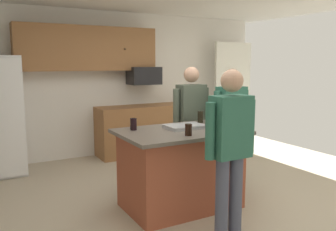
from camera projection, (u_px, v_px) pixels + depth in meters
name	position (u px, v px, depth m)	size (l,w,h in m)	color
floor	(188.00, 204.00, 4.23)	(7.04, 7.04, 0.00)	#B7A88E
back_wall	(107.00, 84.00, 6.46)	(6.40, 0.10, 2.60)	white
french_door_window_panel	(232.00, 91.00, 7.39)	(0.90, 0.06, 2.00)	white
cabinet_run_upper	(88.00, 49.00, 6.00)	(2.40, 0.38, 0.75)	#936038
cabinet_run_lower	(145.00, 129.00, 6.60)	(1.80, 0.63, 0.90)	#936038
microwave_over_range	(144.00, 76.00, 6.47)	(0.56, 0.40, 0.32)	black
kitchen_island	(180.00, 168.00, 4.12)	(1.42, 0.95, 0.92)	#9E4C33
person_guest_left	(230.00, 142.00, 3.36)	(0.57, 0.22, 1.63)	#4C5166
person_guest_by_door	(231.00, 119.00, 4.78)	(0.57, 0.22, 1.61)	#4C5166
person_guest_right	(191.00, 117.00, 4.92)	(0.57, 0.22, 1.63)	tan
glass_short_whisky	(188.00, 130.00, 3.73)	(0.07, 0.07, 0.13)	black
mug_ceramic_white	(222.00, 124.00, 4.12)	(0.13, 0.09, 0.10)	white
glass_stout_tall	(200.00, 117.00, 4.54)	(0.07, 0.07, 0.15)	black
tumbler_amber	(133.00, 124.00, 4.04)	(0.08, 0.08, 0.14)	black
glass_dark_ale	(212.00, 124.00, 4.02)	(0.06, 0.06, 0.14)	black
serving_tray	(185.00, 127.00, 4.15)	(0.44, 0.30, 0.04)	#B7B7BC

